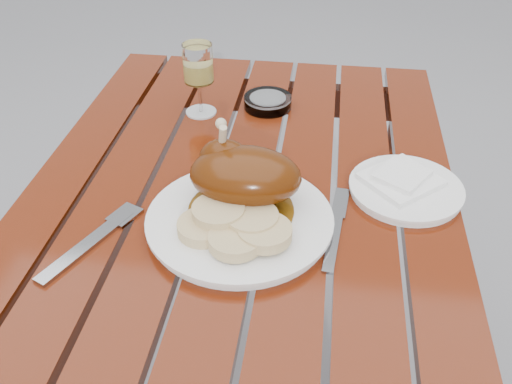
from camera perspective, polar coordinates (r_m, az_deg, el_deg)
table at (r=1.31m, az=-1.43°, el=-13.39°), size 0.80×1.20×0.75m
dinner_plate at (r=0.98m, az=-1.64°, el=-2.92°), size 0.41×0.41×0.02m
roast_duck at (r=0.98m, az=-1.40°, el=1.73°), size 0.19×0.19×0.14m
bread_dumplings at (r=0.92m, az=-2.14°, el=-3.40°), size 0.19×0.14×0.04m
wine_glass at (r=1.29m, az=-5.71°, el=11.09°), size 0.09×0.09×0.16m
side_plate at (r=1.09m, az=14.75°, el=0.27°), size 0.23×0.23×0.02m
napkin at (r=1.09m, az=14.30°, el=1.21°), size 0.17×0.17×0.01m
ashtray at (r=1.33m, az=1.18°, el=8.99°), size 0.13×0.13×0.03m
fork at (r=0.98m, az=-16.58°, el=-5.13°), size 0.10×0.20×0.01m
knife at (r=0.97m, az=7.86°, el=-4.15°), size 0.04×0.19×0.01m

